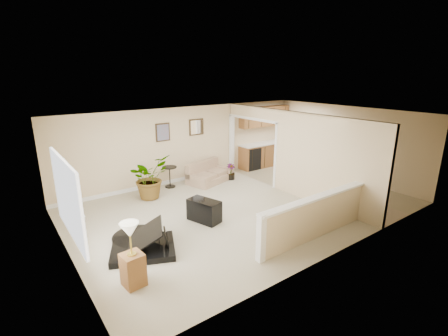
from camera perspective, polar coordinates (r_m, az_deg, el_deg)
floor at (r=9.11m, az=3.63°, el=-6.70°), size 9.00×9.00×0.00m
back_wall at (r=11.09m, az=-6.21°, el=4.24°), size 9.00×0.04×2.50m
front_wall at (r=6.79m, az=20.24°, el=-4.61°), size 9.00×0.04×2.50m
left_wall at (r=6.88m, az=-26.55°, el=-5.09°), size 0.04×6.00×2.50m
right_wall at (r=12.02m, az=20.55°, el=4.23°), size 0.04×6.00×2.50m
ceiling at (r=8.45m, az=3.93°, el=9.10°), size 9.00×6.00×0.04m
kitchen_vinyl at (r=11.26m, az=16.09°, el=-2.72°), size 2.70×6.00×0.01m
interior_partition at (r=10.08m, az=10.74°, el=2.64°), size 0.18×5.99×2.50m
pony_half_wall at (r=7.49m, az=15.57°, el=-8.26°), size 3.42×0.22×1.00m
left_window at (r=6.35m, az=-25.82°, el=-4.79°), size 0.05×2.15×1.45m
wall_art_left at (r=10.54m, az=-10.70°, el=6.18°), size 0.48×0.04×0.58m
wall_mirror at (r=11.12m, az=-4.87°, el=7.19°), size 0.55×0.04×0.55m
kitchen_cabinets at (r=12.83m, az=6.91°, el=4.14°), size 2.36×0.65×2.33m
piano at (r=7.01m, az=-14.88°, el=-10.10°), size 1.81×1.77×1.20m
piano_bench at (r=8.14m, az=-3.50°, el=-7.48°), size 0.65×0.91×0.55m
loveseat at (r=11.03m, az=-2.63°, el=-0.66°), size 1.79×1.30×0.88m
accent_table at (r=10.57m, az=-9.54°, el=-1.07°), size 0.47×0.47×0.68m
palm_plant at (r=9.74m, az=-13.01°, el=-1.65°), size 1.44×1.36×1.27m
small_plant at (r=11.25m, az=1.17°, el=-0.85°), size 0.37×0.37×0.55m
lamp_stand at (r=5.96m, az=-15.85°, el=-15.19°), size 0.38×0.38×1.19m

